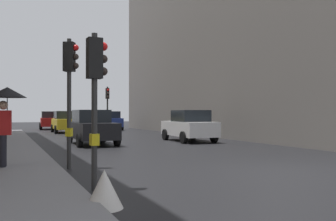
{
  "coord_description": "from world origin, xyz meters",
  "views": [
    {
      "loc": [
        -6.92,
        -7.82,
        1.6
      ],
      "look_at": [
        -0.7,
        6.0,
        1.7
      ],
      "focal_mm": 39.08,
      "sensor_mm": 36.0,
      "label": 1
    }
  ],
  "objects_px": {
    "warning_sign_triangle": "(104,189)",
    "car_blue_van": "(110,121)",
    "car_yellow_taxi": "(65,122)",
    "car_dark_suv": "(92,127)",
    "traffic_light_near_right": "(70,79)",
    "traffic_light_far_median": "(107,101)",
    "car_red_sedan": "(50,120)",
    "pedestrian_with_umbrella": "(6,104)",
    "car_white_compact": "(189,126)",
    "traffic_light_near_left": "(96,82)"
  },
  "relations": [
    {
      "from": "traffic_light_near_right",
      "to": "car_red_sedan",
      "type": "bearing_deg",
      "value": 84.81
    },
    {
      "from": "traffic_light_far_median",
      "to": "car_blue_van",
      "type": "xyz_separation_m",
      "value": [
        1.9,
        6.41,
        -1.63
      ]
    },
    {
      "from": "traffic_light_near_right",
      "to": "car_yellow_taxi",
      "type": "bearing_deg",
      "value": 81.83
    },
    {
      "from": "traffic_light_far_median",
      "to": "car_white_compact",
      "type": "distance_m",
      "value": 9.77
    },
    {
      "from": "traffic_light_near_right",
      "to": "car_red_sedan",
      "type": "distance_m",
      "value": 27.12
    },
    {
      "from": "car_blue_van",
      "to": "warning_sign_triangle",
      "type": "bearing_deg",
      "value": -105.28
    },
    {
      "from": "car_blue_van",
      "to": "car_white_compact",
      "type": "relative_size",
      "value": 1.0
    },
    {
      "from": "car_red_sedan",
      "to": "pedestrian_with_umbrella",
      "type": "xyz_separation_m",
      "value": [
        -4.13,
        -26.93,
        0.96
      ]
    },
    {
      "from": "warning_sign_triangle",
      "to": "car_blue_van",
      "type": "bearing_deg",
      "value": 74.72
    },
    {
      "from": "car_dark_suv",
      "to": "car_blue_van",
      "type": "xyz_separation_m",
      "value": [
        5.11,
        15.55,
        0.0
      ]
    },
    {
      "from": "car_yellow_taxi",
      "to": "pedestrian_with_umbrella",
      "type": "relative_size",
      "value": 1.97
    },
    {
      "from": "warning_sign_triangle",
      "to": "car_red_sedan",
      "type": "bearing_deg",
      "value": 85.23
    },
    {
      "from": "traffic_light_near_left",
      "to": "pedestrian_with_umbrella",
      "type": "bearing_deg",
      "value": 117.5
    },
    {
      "from": "traffic_light_far_median",
      "to": "car_red_sedan",
      "type": "distance_m",
      "value": 10.57
    },
    {
      "from": "car_dark_suv",
      "to": "car_blue_van",
      "type": "relative_size",
      "value": 0.98
    },
    {
      "from": "car_dark_suv",
      "to": "car_blue_van",
      "type": "bearing_deg",
      "value": 71.79
    },
    {
      "from": "car_dark_suv",
      "to": "car_white_compact",
      "type": "height_order",
      "value": "same"
    },
    {
      "from": "car_white_compact",
      "to": "warning_sign_triangle",
      "type": "bearing_deg",
      "value": -123.05
    },
    {
      "from": "car_yellow_taxi",
      "to": "car_dark_suv",
      "type": "height_order",
      "value": "same"
    },
    {
      "from": "car_blue_van",
      "to": "warning_sign_triangle",
      "type": "distance_m",
      "value": 29.14
    },
    {
      "from": "car_yellow_taxi",
      "to": "warning_sign_triangle",
      "type": "height_order",
      "value": "car_yellow_taxi"
    },
    {
      "from": "traffic_light_near_left",
      "to": "pedestrian_with_umbrella",
      "type": "height_order",
      "value": "traffic_light_near_left"
    },
    {
      "from": "car_blue_van",
      "to": "pedestrian_with_umbrella",
      "type": "xyz_separation_m",
      "value": [
        -9.17,
        -23.38,
        0.96
      ]
    },
    {
      "from": "traffic_light_far_median",
      "to": "traffic_light_near_right",
      "type": "bearing_deg",
      "value": -108.21
    },
    {
      "from": "car_yellow_taxi",
      "to": "warning_sign_triangle",
      "type": "bearing_deg",
      "value": -97.08
    },
    {
      "from": "traffic_light_near_right",
      "to": "car_yellow_taxi",
      "type": "distance_m",
      "value": 20.31
    },
    {
      "from": "car_white_compact",
      "to": "pedestrian_with_umbrella",
      "type": "distance_m",
      "value": 12.21
    },
    {
      "from": "car_dark_suv",
      "to": "car_white_compact",
      "type": "xyz_separation_m",
      "value": [
        5.46,
        -0.23,
        0.0
      ]
    },
    {
      "from": "car_dark_suv",
      "to": "car_white_compact",
      "type": "bearing_deg",
      "value": -2.4
    },
    {
      "from": "traffic_light_near_left",
      "to": "car_red_sedan",
      "type": "distance_m",
      "value": 30.29
    },
    {
      "from": "traffic_light_near_right",
      "to": "car_white_compact",
      "type": "relative_size",
      "value": 0.87
    },
    {
      "from": "car_red_sedan",
      "to": "traffic_light_near_right",
      "type": "bearing_deg",
      "value": -95.19
    },
    {
      "from": "car_dark_suv",
      "to": "pedestrian_with_umbrella",
      "type": "bearing_deg",
      "value": -117.35
    },
    {
      "from": "car_red_sedan",
      "to": "traffic_light_far_median",
      "type": "bearing_deg",
      "value": -72.48
    },
    {
      "from": "car_red_sedan",
      "to": "pedestrian_with_umbrella",
      "type": "bearing_deg",
      "value": -98.71
    },
    {
      "from": "traffic_light_near_right",
      "to": "car_red_sedan",
      "type": "height_order",
      "value": "traffic_light_near_right"
    },
    {
      "from": "car_yellow_taxi",
      "to": "car_blue_van",
      "type": "bearing_deg",
      "value": 36.18
    },
    {
      "from": "car_blue_van",
      "to": "car_yellow_taxi",
      "type": "bearing_deg",
      "value": -143.82
    },
    {
      "from": "traffic_light_near_right",
      "to": "car_dark_suv",
      "type": "relative_size",
      "value": 0.89
    },
    {
      "from": "traffic_light_near_left",
      "to": "car_red_sedan",
      "type": "xyz_separation_m",
      "value": [
        2.44,
        30.16,
        -1.37
      ]
    },
    {
      "from": "traffic_light_near_right",
      "to": "car_dark_suv",
      "type": "distance_m",
      "value": 8.38
    },
    {
      "from": "traffic_light_far_median",
      "to": "car_yellow_taxi",
      "type": "bearing_deg",
      "value": 131.74
    },
    {
      "from": "car_dark_suv",
      "to": "traffic_light_near_right",
      "type": "bearing_deg",
      "value": -106.8
    },
    {
      "from": "car_yellow_taxi",
      "to": "car_blue_van",
      "type": "height_order",
      "value": "same"
    },
    {
      "from": "traffic_light_near_right",
      "to": "warning_sign_triangle",
      "type": "height_order",
      "value": "traffic_light_near_right"
    },
    {
      "from": "traffic_light_far_median",
      "to": "car_dark_suv",
      "type": "xyz_separation_m",
      "value": [
        -3.22,
        -9.14,
        -1.63
      ]
    },
    {
      "from": "traffic_light_far_median",
      "to": "car_dark_suv",
      "type": "relative_size",
      "value": 0.86
    },
    {
      "from": "car_red_sedan",
      "to": "car_yellow_taxi",
      "type": "bearing_deg",
      "value": -86.44
    },
    {
      "from": "traffic_light_far_median",
      "to": "car_white_compact",
      "type": "bearing_deg",
      "value": -76.55
    },
    {
      "from": "traffic_light_far_median",
      "to": "car_yellow_taxi",
      "type": "xyz_separation_m",
      "value": [
        -2.71,
        3.04,
        -1.63
      ]
    }
  ]
}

